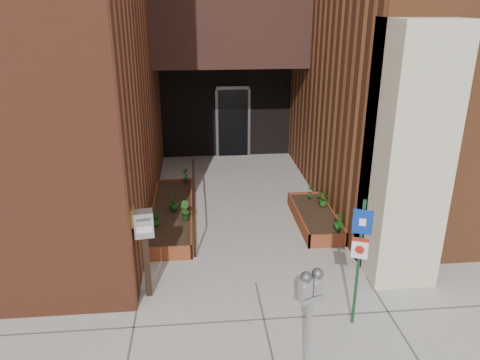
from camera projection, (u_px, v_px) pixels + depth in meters
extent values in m
plane|color=#9E9991|center=(256.00, 283.00, 8.20)|extent=(80.00, 80.00, 0.00)
cube|color=#C3B996|center=(407.00, 156.00, 7.82)|extent=(1.10, 1.20, 4.40)
cube|color=black|center=(229.00, 26.00, 12.33)|extent=(4.20, 2.00, 2.00)
cube|color=black|center=(226.00, 108.00, 14.53)|extent=(4.00, 0.30, 3.00)
cube|color=black|center=(233.00, 123.00, 14.54)|extent=(0.90, 0.06, 2.10)
cube|color=#B79338|center=(132.00, 216.00, 7.30)|extent=(0.04, 0.30, 0.30)
cube|color=brown|center=(169.00, 254.00, 8.86)|extent=(0.90, 0.04, 0.30)
cube|color=brown|center=(175.00, 184.00, 12.17)|extent=(0.90, 0.04, 0.30)
cube|color=brown|center=(153.00, 214.00, 10.48)|extent=(0.04, 3.60, 0.30)
cube|color=brown|center=(191.00, 213.00, 10.55)|extent=(0.04, 3.60, 0.30)
cube|color=black|center=(172.00, 214.00, 10.52)|extent=(0.82, 3.52, 0.26)
cube|color=brown|center=(328.00, 241.00, 9.33)|extent=(0.80, 0.04, 0.30)
cube|color=brown|center=(304.00, 198.00, 11.34)|extent=(0.80, 0.04, 0.30)
cube|color=brown|center=(298.00, 218.00, 10.30)|extent=(0.04, 2.20, 0.30)
cube|color=brown|center=(332.00, 217.00, 10.37)|extent=(0.04, 2.20, 0.30)
cube|color=black|center=(315.00, 218.00, 10.34)|extent=(0.72, 2.12, 0.26)
cylinder|color=black|center=(195.00, 236.00, 8.87)|extent=(0.04, 0.04, 0.90)
cylinder|color=black|center=(194.00, 175.00, 11.94)|extent=(0.04, 0.04, 0.90)
cylinder|color=black|center=(193.00, 183.00, 10.25)|extent=(0.04, 3.30, 0.04)
cube|color=#9F9FA1|center=(308.00, 333.00, 6.21)|extent=(0.08, 0.08, 1.03)
cube|color=#9F9FA1|center=(310.00, 298.00, 6.01)|extent=(0.33, 0.23, 0.08)
cube|color=#9F9FA1|center=(306.00, 288.00, 5.90)|extent=(0.18, 0.15, 0.27)
sphere|color=#59595B|center=(306.00, 277.00, 5.85)|extent=(0.15, 0.15, 0.15)
cube|color=white|center=(308.00, 288.00, 5.85)|extent=(0.09, 0.04, 0.05)
cube|color=#B21414|center=(308.00, 294.00, 5.88)|extent=(0.09, 0.04, 0.03)
cube|color=#9F9FA1|center=(317.00, 284.00, 5.98)|extent=(0.18, 0.15, 0.27)
sphere|color=#59595B|center=(318.00, 274.00, 5.92)|extent=(0.15, 0.15, 0.15)
cube|color=white|center=(319.00, 285.00, 5.93)|extent=(0.09, 0.04, 0.05)
cube|color=#B21414|center=(319.00, 290.00, 5.96)|extent=(0.09, 0.04, 0.03)
cube|color=#153C1F|center=(358.00, 264.00, 6.85)|extent=(0.06, 0.06, 2.06)
cube|color=navy|center=(363.00, 222.00, 6.57)|extent=(0.27, 0.13, 0.37)
cube|color=white|center=(363.00, 222.00, 6.57)|extent=(0.09, 0.05, 0.11)
cube|color=white|center=(360.00, 248.00, 6.72)|extent=(0.22, 0.11, 0.33)
cube|color=#B21414|center=(361.00, 240.00, 6.67)|extent=(0.22, 0.10, 0.06)
cylinder|color=#B21414|center=(360.00, 250.00, 6.72)|extent=(0.13, 0.06, 0.13)
cube|color=black|center=(147.00, 266.00, 7.69)|extent=(0.12, 0.12, 1.13)
cube|color=silver|center=(143.00, 224.00, 7.41)|extent=(0.34, 0.27, 0.43)
cube|color=#59595B|center=(143.00, 220.00, 7.26)|extent=(0.22, 0.04, 0.04)
cube|color=white|center=(144.00, 230.00, 7.32)|extent=(0.24, 0.05, 0.10)
imported|color=#1D5B1A|center=(155.00, 217.00, 9.63)|extent=(0.36, 0.36, 0.33)
imported|color=#1C4E16|center=(185.00, 210.00, 9.87)|extent=(0.30, 0.30, 0.39)
imported|color=#185619|center=(174.00, 202.00, 10.29)|extent=(0.23, 0.23, 0.36)
imported|color=#185518|center=(186.00, 175.00, 11.87)|extent=(0.25, 0.25, 0.37)
imported|color=#175317|center=(339.00, 222.00, 9.41)|extent=(0.21, 0.21, 0.33)
imported|color=#1A5C1E|center=(311.00, 192.00, 10.89)|extent=(0.21, 0.21, 0.32)
imported|color=#25601B|center=(324.00, 199.00, 10.50)|extent=(0.39, 0.39, 0.34)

